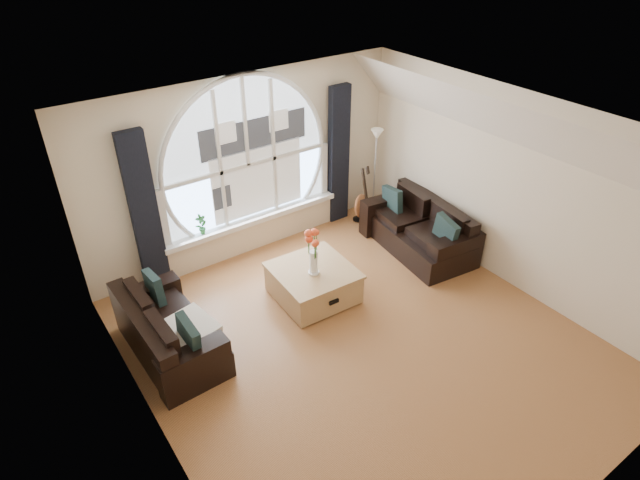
{
  "coord_description": "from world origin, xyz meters",
  "views": [
    {
      "loc": [
        -3.22,
        -3.63,
        4.64
      ],
      "look_at": [
        0.0,
        0.9,
        1.05
      ],
      "focal_mm": 29.78,
      "sensor_mm": 36.0,
      "label": 1
    }
  ],
  "objects_px": {
    "sofa_left": "(169,326)",
    "guitar": "(362,194)",
    "vase_flowers": "(314,249)",
    "coffee_chest": "(313,282)",
    "potted_plant": "(201,225)",
    "floor_lamp": "(374,176)",
    "sofa_right": "(419,227)"
  },
  "relations": [
    {
      "from": "coffee_chest",
      "to": "guitar",
      "type": "xyz_separation_m",
      "value": [
        1.82,
        1.19,
        0.28
      ]
    },
    {
      "from": "coffee_chest",
      "to": "floor_lamp",
      "type": "bearing_deg",
      "value": 32.67
    },
    {
      "from": "sofa_right",
      "to": "vase_flowers",
      "type": "height_order",
      "value": "vase_flowers"
    },
    {
      "from": "vase_flowers",
      "to": "guitar",
      "type": "relative_size",
      "value": 0.66
    },
    {
      "from": "coffee_chest",
      "to": "vase_flowers",
      "type": "relative_size",
      "value": 1.46
    },
    {
      "from": "guitar",
      "to": "potted_plant",
      "type": "bearing_deg",
      "value": 157.1
    },
    {
      "from": "sofa_left",
      "to": "vase_flowers",
      "type": "bearing_deg",
      "value": -7.5
    },
    {
      "from": "floor_lamp",
      "to": "potted_plant",
      "type": "relative_size",
      "value": 5.06
    },
    {
      "from": "floor_lamp",
      "to": "guitar",
      "type": "xyz_separation_m",
      "value": [
        -0.23,
        0.01,
        -0.27
      ]
    },
    {
      "from": "floor_lamp",
      "to": "sofa_right",
      "type": "bearing_deg",
      "value": -93.05
    },
    {
      "from": "vase_flowers",
      "to": "potted_plant",
      "type": "bearing_deg",
      "value": 117.14
    },
    {
      "from": "coffee_chest",
      "to": "vase_flowers",
      "type": "distance_m",
      "value": 0.61
    },
    {
      "from": "sofa_right",
      "to": "vase_flowers",
      "type": "xyz_separation_m",
      "value": [
        -2.03,
        -0.11,
        0.45
      ]
    },
    {
      "from": "vase_flowers",
      "to": "potted_plant",
      "type": "distance_m",
      "value": 1.83
    },
    {
      "from": "sofa_left",
      "to": "potted_plant",
      "type": "xyz_separation_m",
      "value": [
        1.11,
        1.42,
        0.31
      ]
    },
    {
      "from": "sofa_right",
      "to": "floor_lamp",
      "type": "relative_size",
      "value": 1.09
    },
    {
      "from": "sofa_left",
      "to": "vase_flowers",
      "type": "relative_size",
      "value": 2.32
    },
    {
      "from": "sofa_left",
      "to": "floor_lamp",
      "type": "height_order",
      "value": "floor_lamp"
    },
    {
      "from": "sofa_left",
      "to": "guitar",
      "type": "distance_m",
      "value": 3.95
    },
    {
      "from": "vase_flowers",
      "to": "floor_lamp",
      "type": "xyz_separation_m",
      "value": [
        2.09,
        1.25,
        -0.05
      ]
    },
    {
      "from": "floor_lamp",
      "to": "guitar",
      "type": "distance_m",
      "value": 0.36
    },
    {
      "from": "sofa_right",
      "to": "guitar",
      "type": "relative_size",
      "value": 1.64
    },
    {
      "from": "vase_flowers",
      "to": "potted_plant",
      "type": "xyz_separation_m",
      "value": [
        -0.83,
        1.62,
        -0.14
      ]
    },
    {
      "from": "coffee_chest",
      "to": "floor_lamp",
      "type": "height_order",
      "value": "floor_lamp"
    },
    {
      "from": "sofa_right",
      "to": "coffee_chest",
      "type": "xyz_separation_m",
      "value": [
        -1.99,
        -0.03,
        -0.15
      ]
    },
    {
      "from": "coffee_chest",
      "to": "potted_plant",
      "type": "xyz_separation_m",
      "value": [
        -0.87,
        1.54,
        0.46
      ]
    },
    {
      "from": "potted_plant",
      "to": "vase_flowers",
      "type": "bearing_deg",
      "value": -62.86
    },
    {
      "from": "vase_flowers",
      "to": "sofa_left",
      "type": "bearing_deg",
      "value": 174.19
    },
    {
      "from": "sofa_left",
      "to": "sofa_right",
      "type": "xyz_separation_m",
      "value": [
        3.97,
        -0.09,
        0.0
      ]
    },
    {
      "from": "vase_flowers",
      "to": "guitar",
      "type": "distance_m",
      "value": 2.27
    },
    {
      "from": "sofa_left",
      "to": "guitar",
      "type": "xyz_separation_m",
      "value": [
        3.8,
        1.07,
        0.13
      ]
    },
    {
      "from": "guitar",
      "to": "sofa_left",
      "type": "bearing_deg",
      "value": -179.71
    }
  ]
}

